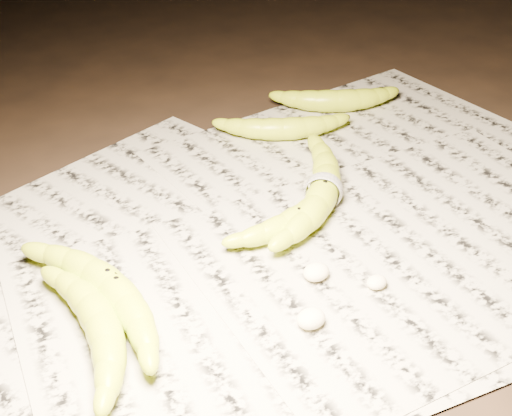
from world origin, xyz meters
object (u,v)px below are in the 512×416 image
banana_left_a (112,286)px  banana_left_b (101,322)px  banana_center (302,213)px  banana_taped (324,188)px  banana_upper_b (337,99)px  banana_upper_a (283,127)px

banana_left_a → banana_left_b: banana_left_a is taller
banana_center → banana_taped: 0.06m
banana_left_b → banana_center: banana_left_b is taller
banana_center → banana_left_b: bearing=175.9°
banana_left_a → banana_upper_b: banana_left_a is taller
banana_left_a → banana_left_b: bearing=137.0°
banana_left_a → banana_upper_a: banana_left_a is taller
banana_center → banana_left_a: bearing=166.9°
banana_center → banana_upper_a: (0.11, 0.21, 0.00)m
banana_left_b → banana_taped: (0.35, 0.08, 0.00)m
banana_taped → banana_upper_a: banana_taped is taller
banana_taped → banana_upper_a: (0.06, 0.18, -0.00)m
banana_left_b → banana_center: (0.29, 0.05, -0.00)m
banana_center → banana_taped: bearing=13.4°
banana_left_b → banana_center: size_ratio=1.04×
banana_left_a → banana_taped: bearing=-92.9°
banana_left_b → banana_upper_a: bearing=-50.7°
banana_center → banana_upper_b: 0.34m
banana_upper_b → banana_center: bearing=-107.2°
banana_left_b → banana_upper_a: (0.41, 0.26, -0.00)m
banana_left_b → banana_taped: bearing=-70.5°
banana_left_b → banana_upper_b: size_ratio=1.07×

